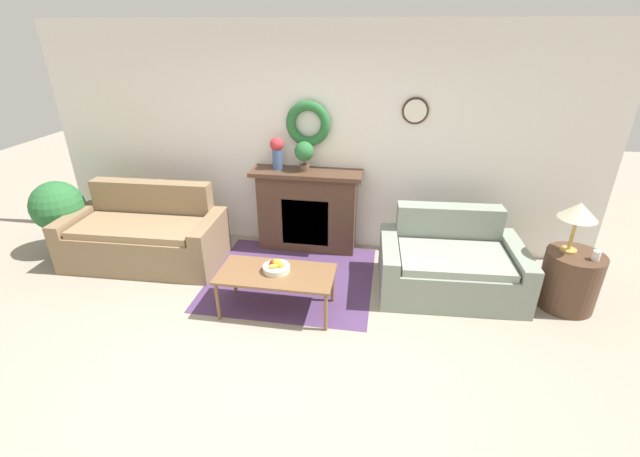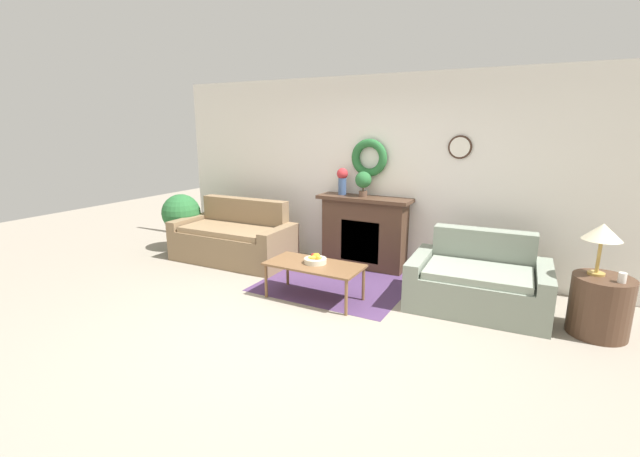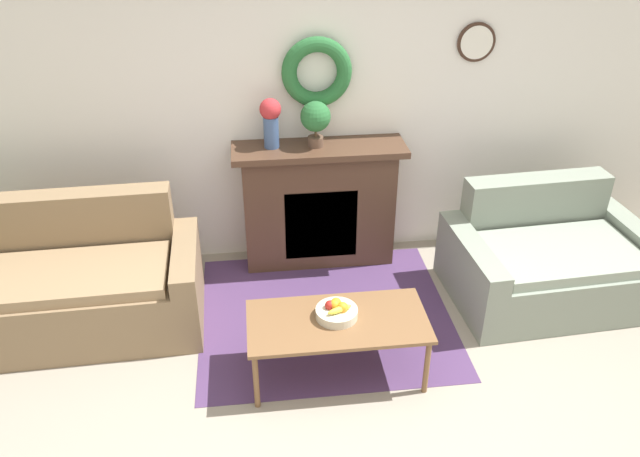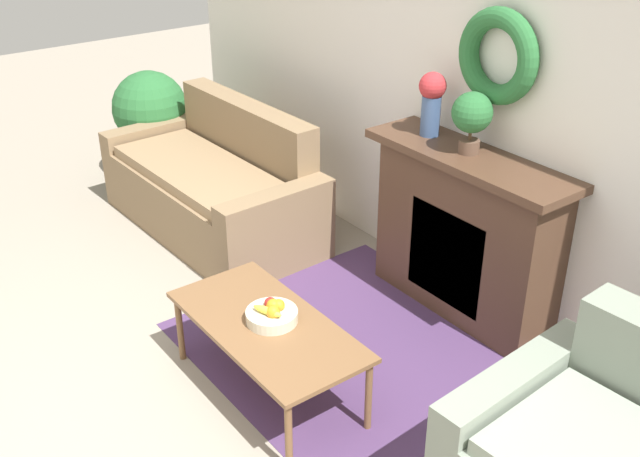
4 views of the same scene
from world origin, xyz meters
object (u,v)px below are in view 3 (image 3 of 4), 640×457
(fireplace, at_px, (319,204))
(loveseat_right, at_px, (549,260))
(fruit_bowl, at_px, (337,311))
(potted_plant_on_mantel, at_px, (316,119))
(couch_left, at_px, (69,287))
(coffee_table, at_px, (338,325))
(vase_on_mantel_left, at_px, (271,119))

(fireplace, distance_m, loveseat_right, 1.84)
(fruit_bowl, relative_size, potted_plant_on_mantel, 0.76)
(couch_left, distance_m, potted_plant_on_mantel, 2.16)
(fireplace, distance_m, coffee_table, 1.40)
(loveseat_right, relative_size, fruit_bowl, 5.75)
(couch_left, bearing_deg, potted_plant_on_mantel, 17.47)
(fruit_bowl, bearing_deg, fireplace, 88.04)
(loveseat_right, bearing_deg, couch_left, 176.20)
(fireplace, bearing_deg, loveseat_right, -21.98)
(vase_on_mantel_left, bearing_deg, fireplace, -0.88)
(coffee_table, bearing_deg, loveseat_right, 22.13)
(loveseat_right, relative_size, potted_plant_on_mantel, 4.35)
(fireplace, distance_m, vase_on_mantel_left, 0.82)
(fireplace, xyz_separation_m, potted_plant_on_mantel, (-0.03, -0.01, 0.74))
(coffee_table, height_order, vase_on_mantel_left, vase_on_mantel_left)
(couch_left, height_order, coffee_table, couch_left)
(loveseat_right, distance_m, coffee_table, 1.88)
(fruit_bowl, xyz_separation_m, potted_plant_on_mantel, (0.02, 1.34, 0.78))
(couch_left, relative_size, loveseat_right, 1.21)
(fireplace, height_order, loveseat_right, fireplace)
(fireplace, xyz_separation_m, loveseat_right, (1.69, -0.68, -0.23))
(fruit_bowl, bearing_deg, couch_left, 158.94)
(fireplace, relative_size, fruit_bowl, 5.04)
(potted_plant_on_mantel, bearing_deg, loveseat_right, -21.27)
(couch_left, bearing_deg, loveseat_right, -2.28)
(potted_plant_on_mantel, bearing_deg, fireplace, 29.30)
(coffee_table, relative_size, vase_on_mantel_left, 2.97)
(loveseat_right, relative_size, coffee_table, 1.35)
(loveseat_right, bearing_deg, coffee_table, -161.24)
(vase_on_mantel_left, bearing_deg, potted_plant_on_mantel, -3.41)
(couch_left, distance_m, fruit_bowl, 1.95)
(potted_plant_on_mantel, bearing_deg, fruit_bowl, -90.88)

